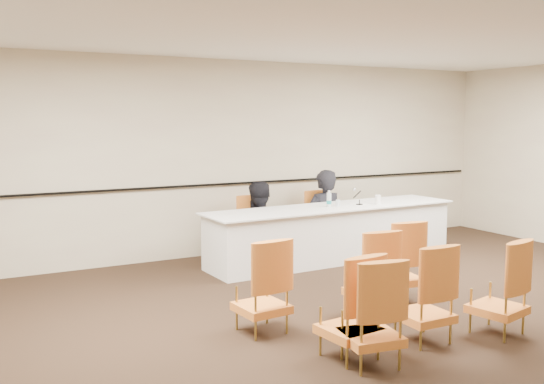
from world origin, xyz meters
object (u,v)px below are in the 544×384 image
at_px(panelist_second_chair, 257,228).
at_px(coffee_cup, 378,200).
at_px(water_bottle, 329,199).
at_px(aud_chair_front_left, 261,285).
at_px(panelist_main, 324,227).
at_px(aud_chair_front_right, 399,260).
at_px(aud_chair_front_mid, 371,273).
at_px(panel_table, 333,233).
at_px(panelist_second, 257,236).
at_px(aud_chair_back_mid, 423,292).
at_px(drinking_glass, 338,203).
at_px(panelist_main_chair, 324,221).
at_px(microphone, 360,197).
at_px(aud_chair_back_right, 498,286).
at_px(aud_chair_back_left, 371,311).
at_px(aud_chair_extra, 350,305).

distance_m(panelist_second_chair, coffee_cup, 1.89).
height_order(water_bottle, aud_chair_front_left, water_bottle).
height_order(panelist_main, aud_chair_front_right, panelist_main).
xyz_separation_m(coffee_cup, aud_chair_front_mid, (-1.84, -2.22, -0.40)).
xyz_separation_m(panel_table, panelist_second, (-0.99, 0.56, -0.04)).
relative_size(aud_chair_front_right, aud_chair_back_mid, 1.00).
xyz_separation_m(panelist_second_chair, aud_chair_front_mid, (-0.14, -2.93, 0.00)).
bearing_deg(panelist_main, panel_table, 67.68).
relative_size(panelist_main, drinking_glass, 18.35).
bearing_deg(panelist_second, panelist_main_chair, 168.29).
relative_size(microphone, aud_chair_front_right, 0.27).
bearing_deg(panelist_main, aud_chair_front_mid, 64.49).
xyz_separation_m(water_bottle, aud_chair_front_right, (-0.41, -2.06, -0.45)).
height_order(panelist_second_chair, coffee_cup, same).
relative_size(aud_chair_front_mid, aud_chair_back_right, 1.00).
bearing_deg(aud_chair_front_left, aud_chair_back_right, -34.33).
xyz_separation_m(aud_chair_front_right, aud_chair_back_mid, (-0.66, -1.13, 0.00)).
relative_size(aud_chair_front_left, aud_chair_back_left, 1.00).
distance_m(aud_chair_back_left, aud_chair_back_right, 1.57).
bearing_deg(aud_chair_front_left, coffee_cup, 29.45).
relative_size(microphone, aud_chair_extra, 0.27).
bearing_deg(aud_chair_back_right, coffee_cup, 59.17).
height_order(water_bottle, aud_chair_back_right, water_bottle).
bearing_deg(panel_table, panelist_second_chair, 148.79).
distance_m(water_bottle, aud_chair_extra, 3.75).
bearing_deg(panel_table, drinking_glass, -31.44).
relative_size(panelist_main, panelist_main_chair, 1.93).
xyz_separation_m(panelist_second, aud_chair_back_mid, (-0.17, -3.75, 0.11)).
bearing_deg(panelist_second, microphone, 142.31).
bearing_deg(aud_chair_back_mid, microphone, 64.12).
xyz_separation_m(panel_table, aud_chair_front_mid, (-1.13, -2.37, 0.07)).
bearing_deg(aud_chair_front_left, aud_chair_extra, -73.09).
height_order(aud_chair_back_left, aud_chair_extra, same).
bearing_deg(aud_chair_back_left, panelist_main, 71.31).
distance_m(panelist_second, panelist_second_chair, 0.11).
xyz_separation_m(microphone, aud_chair_back_left, (-2.37, -3.33, -0.46)).
height_order(panelist_main_chair, aud_chair_back_right, same).
xyz_separation_m(panelist_main_chair, microphone, (0.19, -0.67, 0.46)).
distance_m(panel_table, aud_chair_front_left, 3.27).
bearing_deg(aud_chair_front_mid, panelist_second_chair, 93.21).
distance_m(panelist_second_chair, aud_chair_front_right, 2.67).
xyz_separation_m(drinking_glass, aud_chair_front_left, (-2.44, -2.21, -0.38)).
relative_size(panelist_second_chair, water_bottle, 3.91).
bearing_deg(panel_table, microphone, -12.25).
bearing_deg(panelist_main_chair, panel_table, -113.28).
bearing_deg(panelist_main_chair, aud_chair_extra, -122.39).
bearing_deg(drinking_glass, aud_chair_extra, -123.21).
height_order(panelist_second, aud_chair_front_right, panelist_second).
height_order(panelist_main_chair, panelist_second_chair, same).
distance_m(panelist_main, aud_chair_back_left, 4.56).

